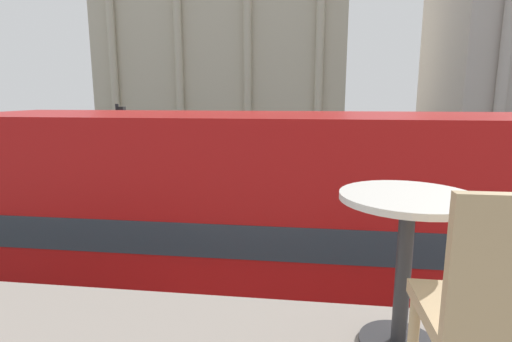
% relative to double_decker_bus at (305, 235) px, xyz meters
% --- Properties ---
extents(double_decker_bus, '(10.36, 2.70, 4.20)m').
position_rel_double_decker_bus_xyz_m(double_decker_bus, '(0.00, 0.00, 0.00)').
color(double_decker_bus, black).
rests_on(double_decker_bus, ground_plane).
extents(cafe_dining_table, '(0.60, 0.60, 0.73)m').
position_rel_double_decker_bus_xyz_m(cafe_dining_table, '(0.45, -4.16, 1.50)').
color(cafe_dining_table, '#2D2D30').
rests_on(cafe_dining_table, cafe_floor_slab).
extents(cafe_chair_0, '(0.40, 0.40, 0.91)m').
position_rel_double_decker_bus_xyz_m(cafe_chair_0, '(0.58, -4.75, 1.48)').
color(cafe_chair_0, tan).
rests_on(cafe_chair_0, cafe_floor_slab).
extents(plaza_building_left, '(30.56, 14.51, 22.48)m').
position_rel_double_decker_bus_xyz_m(plaza_building_left, '(-10.94, 46.97, 8.89)').
color(plaza_building_left, beige).
rests_on(plaza_building_left, ground_plane).
extents(traffic_light_near, '(0.42, 0.24, 4.18)m').
position_rel_double_decker_bus_xyz_m(traffic_light_near, '(-6.73, 7.75, 0.36)').
color(traffic_light_near, black).
rests_on(traffic_light_near, ground_plane).
extents(traffic_light_mid, '(0.42, 0.24, 3.65)m').
position_rel_double_decker_bus_xyz_m(traffic_light_mid, '(-2.43, 13.48, 0.04)').
color(traffic_light_mid, black).
rests_on(traffic_light_mid, ground_plane).
extents(car_navy, '(4.20, 1.93, 1.35)m').
position_rel_double_decker_bus_xyz_m(car_navy, '(-5.89, 14.31, -1.65)').
color(car_navy, black).
rests_on(car_navy, ground_plane).
extents(pedestrian_red, '(0.32, 0.32, 1.63)m').
position_rel_double_decker_bus_xyz_m(pedestrian_red, '(3.58, 11.23, -1.42)').
color(pedestrian_red, '#282B33').
rests_on(pedestrian_red, ground_plane).
extents(pedestrian_olive, '(0.32, 0.32, 1.83)m').
position_rel_double_decker_bus_xyz_m(pedestrian_olive, '(9.52, 25.04, -1.29)').
color(pedestrian_olive, '#282B33').
rests_on(pedestrian_olive, ground_plane).
extents(pedestrian_blue, '(0.32, 0.32, 1.70)m').
position_rel_double_decker_bus_xyz_m(pedestrian_blue, '(-7.65, 8.71, -1.38)').
color(pedestrian_blue, '#282B33').
rests_on(pedestrian_blue, ground_plane).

